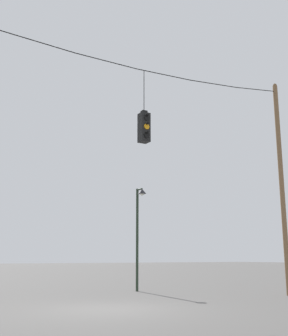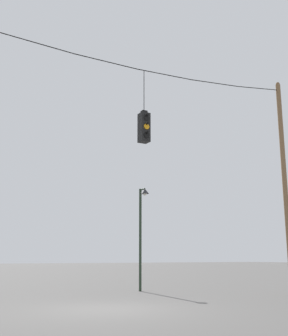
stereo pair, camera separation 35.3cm
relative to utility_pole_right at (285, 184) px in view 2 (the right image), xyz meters
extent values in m
plane|color=#565451|center=(-8.22, -0.48, -4.53)|extent=(200.00, 200.00, 0.00)
cylinder|color=brown|center=(0.00, 0.00, -0.05)|extent=(0.20, 0.20, 8.95)
sphere|color=brown|center=(0.00, 0.00, 4.46)|extent=(0.16, 0.16, 0.16)
cylinder|color=black|center=(-10.56, 0.00, 3.60)|extent=(2.35, 0.03, 0.13)
cylinder|color=black|center=(-8.22, 0.00, 3.55)|extent=(2.35, 0.03, 0.03)
cylinder|color=black|center=(-5.87, 0.00, 3.60)|extent=(2.35, 0.03, 0.13)
cylinder|color=black|center=(-3.52, 0.00, 3.76)|extent=(2.35, 0.03, 0.24)
cylinder|color=black|center=(-1.17, 0.00, 4.02)|extent=(2.35, 0.03, 0.34)
cube|color=black|center=(-6.76, 0.00, 1.40)|extent=(0.34, 0.34, 1.04)
cube|color=black|center=(-6.76, 0.00, 1.97)|extent=(0.19, 0.19, 0.10)
cylinder|color=black|center=(-6.76, 0.00, 2.79)|extent=(0.02, 0.02, 1.53)
cylinder|color=black|center=(-6.76, -0.18, 1.71)|extent=(0.20, 0.03, 0.20)
cylinder|color=black|center=(-6.76, -0.23, 1.80)|extent=(0.07, 0.12, 0.07)
cylinder|color=orange|center=(-6.76, -0.18, 1.40)|extent=(0.20, 0.03, 0.20)
cylinder|color=black|center=(-6.76, -0.23, 1.49)|extent=(0.07, 0.12, 0.07)
cylinder|color=black|center=(-6.76, -0.18, 1.09)|extent=(0.20, 0.03, 0.20)
cylinder|color=black|center=(-6.76, -0.23, 1.18)|extent=(0.07, 0.12, 0.07)
cylinder|color=#233323|center=(-4.16, 5.01, -2.19)|extent=(0.12, 0.12, 4.68)
cylinder|color=#233323|center=(-4.16, 4.80, 0.10)|extent=(0.07, 0.43, 0.07)
cone|color=#232328|center=(-4.16, 4.58, -0.01)|extent=(0.39, 0.39, 0.24)
sphere|color=silver|center=(-4.16, 4.58, -0.13)|extent=(0.18, 0.18, 0.18)
camera|label=1|loc=(-13.93, -12.10, -3.03)|focal=45.00mm
camera|label=2|loc=(-13.62, -12.28, -3.03)|focal=45.00mm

